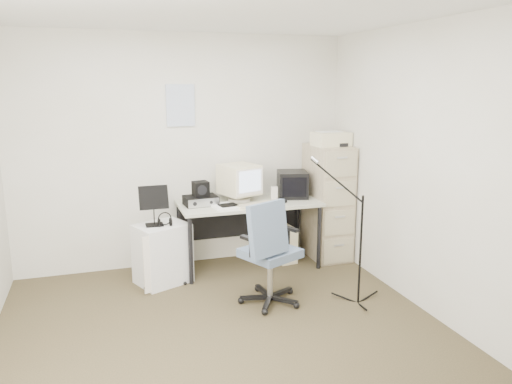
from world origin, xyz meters
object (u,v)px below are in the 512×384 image
object	(u,v)px
filing_cabinet	(328,202)
desk	(249,234)
office_chair	(270,251)
side_cart	(162,254)

from	to	relation	value
filing_cabinet	desk	bearing A→B (deg)	-178.19
desk	office_chair	distance (m)	0.96
office_chair	side_cart	distance (m)	1.19
filing_cabinet	desk	world-z (taller)	filing_cabinet
filing_cabinet	office_chair	distance (m)	1.44
filing_cabinet	side_cart	distance (m)	1.95
filing_cabinet	desk	size ratio (longest dim) A/B	0.87
office_chair	side_cart	world-z (taller)	office_chair
filing_cabinet	side_cart	size ratio (longest dim) A/B	2.13
office_chair	filing_cabinet	bearing A→B (deg)	18.31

